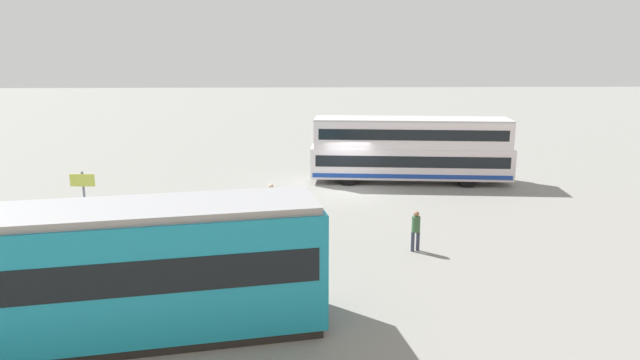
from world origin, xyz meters
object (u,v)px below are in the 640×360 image
at_px(pedestrian_near_railing, 271,200).
at_px(double_decker_bus, 410,150).
at_px(pedestrian_crossing, 416,228).
at_px(info_sign, 83,190).
at_px(tram_yellow, 82,274).

bearing_deg(pedestrian_near_railing, double_decker_bus, -135.28).
relative_size(double_decker_bus, pedestrian_near_railing, 6.40).
height_order(pedestrian_crossing, info_sign, info_sign).
height_order(double_decker_bus, pedestrian_near_railing, double_decker_bus).
distance_m(double_decker_bus, pedestrian_crossing, 11.38).
height_order(double_decker_bus, pedestrian_crossing, double_decker_bus).
relative_size(tram_yellow, pedestrian_crossing, 8.09).
height_order(double_decker_bus, info_sign, double_decker_bus).
bearing_deg(info_sign, pedestrian_crossing, 166.84).
distance_m(tram_yellow, pedestrian_crossing, 11.93).
distance_m(pedestrian_near_railing, info_sign, 7.97).
relative_size(pedestrian_crossing, info_sign, 0.63).
xyz_separation_m(double_decker_bus, tram_yellow, (11.96, 17.51, -0.01)).
bearing_deg(double_decker_bus, pedestrian_crossing, 80.33).
height_order(tram_yellow, info_sign, tram_yellow).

